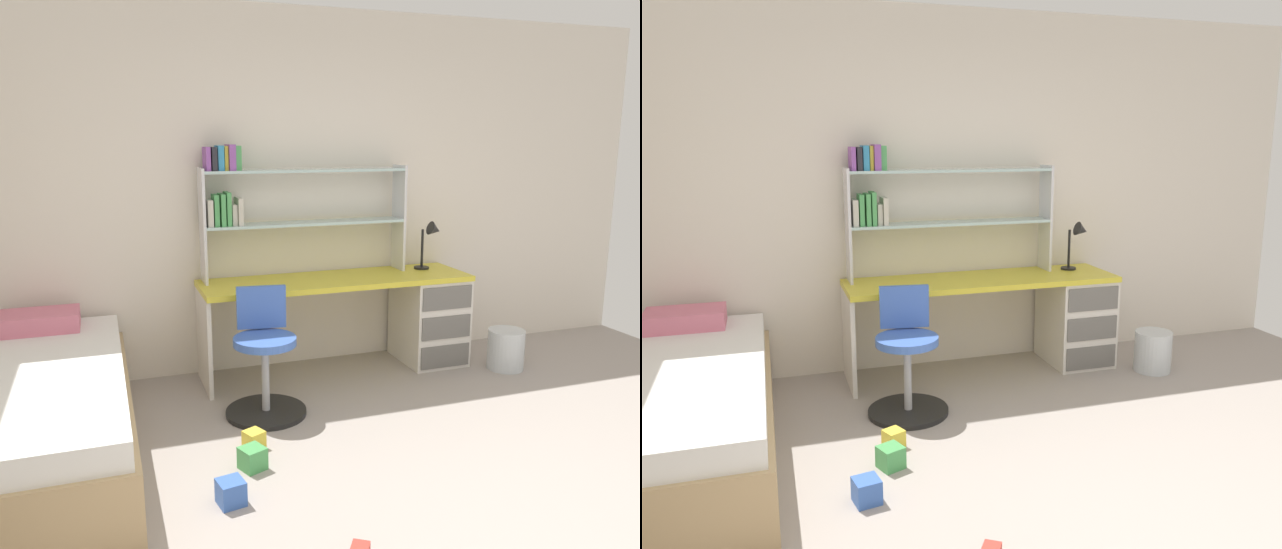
# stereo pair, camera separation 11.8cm
# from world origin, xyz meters

# --- Properties ---
(room_shell) EXTENTS (5.91, 6.37, 2.68)m
(room_shell) POSITION_xyz_m (-1.29, 1.31, 1.34)
(room_shell) COLOR silver
(room_shell) RESTS_ON ground_plane
(desk) EXTENTS (2.02, 0.57, 0.73)m
(desk) POSITION_xyz_m (0.68, 2.38, 0.42)
(desk) COLOR gold
(desk) RESTS_ON ground_plane
(bookshelf_hutch) EXTENTS (1.55, 0.22, 0.97)m
(bookshelf_hutch) POSITION_xyz_m (-0.28, 2.55, 1.31)
(bookshelf_hutch) COLOR silver
(bookshelf_hutch) RESTS_ON desk
(desk_lamp) EXTENTS (0.20, 0.17, 0.38)m
(desk_lamp) POSITION_xyz_m (0.95, 2.44, 0.98)
(desk_lamp) COLOR black
(desk_lamp) RESTS_ON desk
(swivel_chair) EXTENTS (0.52, 0.52, 0.81)m
(swivel_chair) POSITION_xyz_m (-0.57, 1.83, 0.32)
(swivel_chair) COLOR black
(swivel_chair) RESTS_ON ground_plane
(bed_platform) EXTENTS (1.03, 2.10, 0.64)m
(bed_platform) POSITION_xyz_m (-1.92, 1.63, 0.26)
(bed_platform) COLOR tan
(bed_platform) RESTS_ON ground_plane
(waste_bin) EXTENTS (0.28, 0.28, 0.31)m
(waste_bin) POSITION_xyz_m (1.38, 2.00, 0.15)
(waste_bin) COLOR silver
(waste_bin) RESTS_ON ground_plane
(toy_block_blue_2) EXTENTS (0.14, 0.14, 0.12)m
(toy_block_blue_2) POSITION_xyz_m (-0.99, 0.85, 0.06)
(toy_block_blue_2) COLOR #3860B7
(toy_block_blue_2) RESTS_ON ground_plane
(toy_block_yellow_3) EXTENTS (0.14, 0.14, 0.10)m
(toy_block_yellow_3) POSITION_xyz_m (-0.75, 1.37, 0.05)
(toy_block_yellow_3) COLOR gold
(toy_block_yellow_3) RESTS_ON ground_plane
(toy_block_green_4) EXTENTS (0.16, 0.16, 0.12)m
(toy_block_green_4) POSITION_xyz_m (-0.81, 1.14, 0.06)
(toy_block_green_4) COLOR #479E51
(toy_block_green_4) RESTS_ON ground_plane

